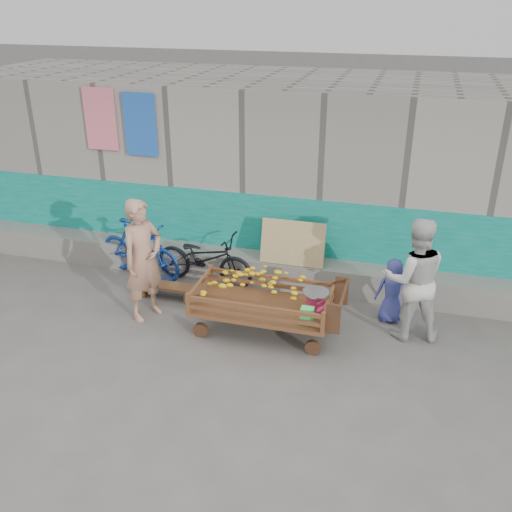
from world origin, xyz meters
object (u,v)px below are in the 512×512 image
(bench, at_px, (167,288))
(child, at_px, (392,291))
(woman, at_px, (414,279))
(bicycle_dark, at_px, (204,258))
(vendor_man, at_px, (143,260))
(banana_cart, at_px, (260,294))
(bicycle_blue, at_px, (140,249))

(bench, distance_m, child, 3.40)
(woman, height_order, bicycle_dark, woman)
(woman, bearing_deg, bench, -13.83)
(bench, height_order, vendor_man, vendor_man)
(bench, xyz_separation_m, woman, (3.63, -0.07, 0.70))
(bench, bearing_deg, child, 4.34)
(banana_cart, distance_m, bench, 1.79)
(woman, bearing_deg, vendor_man, -4.95)
(bench, distance_m, bicycle_dark, 0.79)
(child, bearing_deg, bicycle_blue, -20.12)
(child, height_order, bicycle_blue, bicycle_blue)
(woman, bearing_deg, child, -64.67)
(vendor_man, relative_size, bicycle_blue, 1.11)
(vendor_man, bearing_deg, woman, -57.11)
(woman, bearing_deg, banana_cart, 0.95)
(vendor_man, height_order, bicycle_dark, vendor_man)
(banana_cart, bearing_deg, child, 25.17)
(woman, relative_size, child, 1.80)
(child, relative_size, bicycle_blue, 0.60)
(woman, relative_size, bicycle_blue, 1.07)
(vendor_man, bearing_deg, bicycle_blue, 55.33)
(bench, xyz_separation_m, vendor_man, (-0.05, -0.57, 0.74))
(bench, relative_size, bicycle_blue, 0.55)
(bench, relative_size, child, 0.92)
(vendor_man, height_order, child, vendor_man)
(vendor_man, relative_size, bicycle_dark, 1.08)
(banana_cart, relative_size, bicycle_blue, 1.27)
(banana_cart, distance_m, child, 1.91)
(vendor_man, xyz_separation_m, bicycle_blue, (-0.66, 1.13, -0.41))
(banana_cart, xyz_separation_m, bench, (-1.65, 0.55, -0.43))
(banana_cart, height_order, bicycle_dark, banana_cart)
(banana_cart, relative_size, bench, 2.33)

